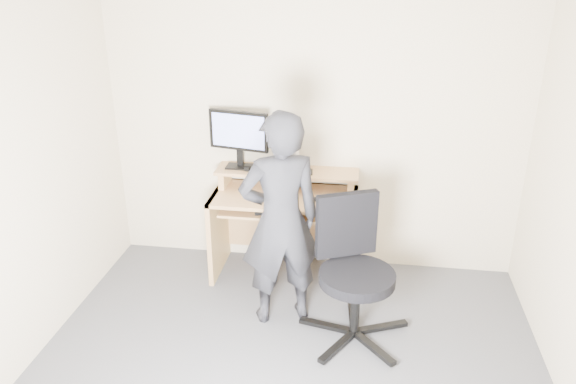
% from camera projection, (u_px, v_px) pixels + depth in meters
% --- Properties ---
extents(back_wall, '(3.50, 0.02, 2.50)m').
position_uv_depth(back_wall, '(313.00, 127.00, 4.69)').
color(back_wall, beige).
rests_on(back_wall, ground).
extents(desk, '(1.20, 0.60, 0.91)m').
position_uv_depth(desk, '(286.00, 213.00, 4.79)').
color(desk, tan).
rests_on(desk, ground).
extents(monitor, '(0.52, 0.15, 0.49)m').
position_uv_depth(monitor, '(239.00, 134.00, 4.66)').
color(monitor, black).
rests_on(monitor, desk).
extents(external_drive, '(0.08, 0.13, 0.20)m').
position_uv_depth(external_drive, '(281.00, 157.00, 4.71)').
color(external_drive, black).
rests_on(external_drive, desk).
extents(travel_mug, '(0.10, 0.10, 0.19)m').
position_uv_depth(travel_mug, '(294.00, 160.00, 4.67)').
color(travel_mug, silver).
rests_on(travel_mug, desk).
extents(smartphone, '(0.08, 0.14, 0.01)m').
position_uv_depth(smartphone, '(308.00, 172.00, 4.67)').
color(smartphone, black).
rests_on(smartphone, desk).
extents(charger, '(0.05, 0.05, 0.03)m').
position_uv_depth(charger, '(248.00, 169.00, 4.70)').
color(charger, black).
rests_on(charger, desk).
extents(headphones, '(0.17, 0.17, 0.06)m').
position_uv_depth(headphones, '(281.00, 167.00, 4.76)').
color(headphones, silver).
rests_on(headphones, desk).
extents(keyboard, '(0.49, 0.27, 0.03)m').
position_uv_depth(keyboard, '(283.00, 209.00, 4.59)').
color(keyboard, black).
rests_on(keyboard, desk).
extents(mouse, '(0.11, 0.09, 0.04)m').
position_uv_depth(mouse, '(313.00, 199.00, 4.51)').
color(mouse, black).
rests_on(mouse, desk).
extents(office_chair, '(0.81, 0.80, 1.02)m').
position_uv_depth(office_chair, '(353.00, 265.00, 3.97)').
color(office_chair, black).
rests_on(office_chair, ground).
extents(person, '(0.70, 0.59, 1.64)m').
position_uv_depth(person, '(280.00, 221.00, 4.04)').
color(person, black).
rests_on(person, ground).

